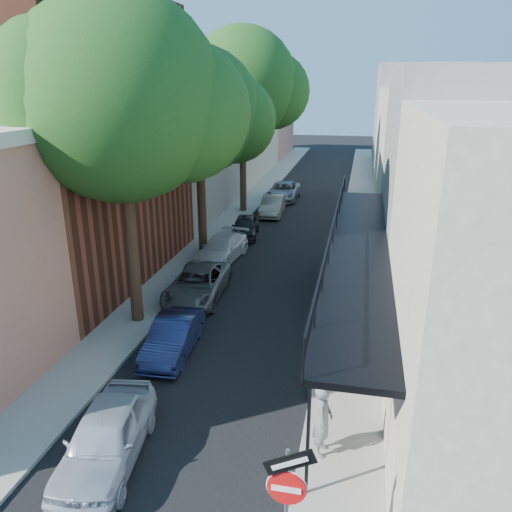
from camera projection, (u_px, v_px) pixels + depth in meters
The scene contains 17 objects.
road_surface at pixel (303, 205), 36.38m from camera, with size 6.00×64.00×0.01m, color black.
sidewalk_left at pixel (250, 201), 37.14m from camera, with size 2.00×64.00×0.12m, color gray.
sidewalk_right at pixel (359, 207), 35.57m from camera, with size 2.00×64.00×0.12m, color gray.
buildings_left at pixel (173, 134), 35.43m from camera, with size 10.10×59.10×12.00m.
buildings_right at pixel (441, 147), 32.67m from camera, with size 9.80×55.00×10.00m.
sign_post at pixel (287, 493), 8.30m from camera, with size 0.89×0.17×2.99m.
oak_near at pixel (135, 102), 16.21m from camera, with size 7.48×6.80×11.42m.
oak_mid at pixel (207, 113), 23.85m from camera, with size 6.60×6.00×10.20m.
oak_far at pixel (250, 85), 31.78m from camera, with size 7.70×7.00×11.90m.
parked_car_a at pixel (106, 437), 11.62m from camera, with size 1.60×3.98×1.36m, color #AEB4C1.
parked_car_b at pixel (173, 337), 16.34m from camera, with size 1.27×3.63×1.20m, color #151D43.
parked_car_c at pixel (198, 284), 20.50m from camera, with size 2.09×4.53×1.26m, color #54575B.
parked_car_d at pixel (221, 249), 24.88m from camera, with size 1.72×4.23×1.23m, color silver.
parked_car_e at pixel (245, 226), 28.71m from camera, with size 1.43×3.55×1.21m, color black.
parked_car_f at pixel (273, 206), 33.34m from camera, with size 1.37×3.92×1.29m, color gray.
parked_car_g at pixel (284, 191), 37.71m from camera, with size 2.17×4.70×1.31m, color gray.
pedestrian at pixel (323, 420), 11.65m from camera, with size 0.67×0.44×1.83m, color slate.
Camera 1 is at (4.01, -5.51, 8.52)m, focal length 35.00 mm.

